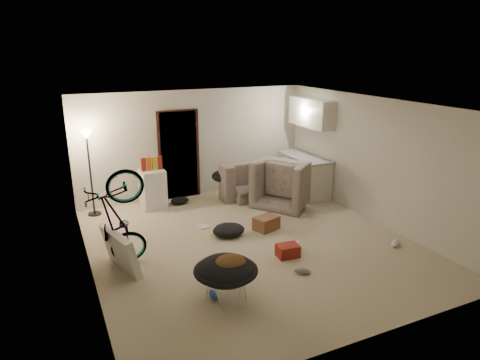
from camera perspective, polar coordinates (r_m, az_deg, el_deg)
name	(u,v)px	position (r m, az deg, el deg)	size (l,w,h in m)	color
floor	(251,243)	(7.87, 1.42, -8.44)	(5.50, 6.00, 0.02)	#C1B394
ceiling	(252,104)	(7.15, 1.57, 10.08)	(5.50, 6.00, 0.02)	white
wall_back	(194,144)	(10.11, -6.13, 4.86)	(5.50, 0.02, 2.50)	silver
wall_front	(370,248)	(5.08, 16.91, -8.61)	(5.50, 0.02, 2.50)	silver
wall_left	(84,200)	(6.72, -20.14, -2.53)	(0.02, 6.00, 2.50)	silver
wall_right	(375,160)	(8.95, 17.55, 2.51)	(0.02, 6.00, 2.50)	silver
doorway	(179,155)	(10.01, -8.18, 3.30)	(0.85, 0.10, 2.04)	black
door_trim	(179,155)	(9.98, -8.12, 3.26)	(0.97, 0.04, 2.10)	#331911
floor_lamp	(88,155)	(9.27, -19.56, 3.18)	(0.28, 0.28, 1.81)	black
kitchen_counter	(304,175)	(10.48, 8.53, 0.63)	(0.60, 1.50, 0.88)	beige
counter_top	(305,157)	(10.36, 8.64, 3.07)	(0.64, 1.54, 0.04)	gray
kitchen_uppers	(312,113)	(10.23, 9.52, 8.85)	(0.38, 1.40, 0.65)	beige
sofa	(260,180)	(10.41, 2.64, -0.01)	(2.18, 0.85, 0.64)	#333A33
armchair	(287,186)	(9.76, 6.34, -0.86)	(1.19, 1.04, 0.77)	#333A33
bicycle	(119,241)	(7.15, -15.86, -7.88)	(0.59, 1.69, 0.89)	black
book_asset	(239,308)	(6.08, -0.17, -16.67)	(0.18, 0.24, 0.02)	maroon
mini_fridge	(153,189)	(9.60, -11.53, -1.16)	(0.50, 0.50, 0.86)	white
snack_box_0	(143,165)	(9.40, -12.75, 2.01)	(0.10, 0.07, 0.30)	maroon
snack_box_1	(149,164)	(9.43, -12.04, 2.10)	(0.10, 0.07, 0.30)	#D25F1A
snack_box_2	(155,163)	(9.45, -11.33, 2.18)	(0.10, 0.07, 0.30)	gold
snack_box_3	(160,163)	(9.48, -10.63, 2.27)	(0.10, 0.07, 0.30)	maroon
saucer_chair	(226,276)	(6.07, -1.90, -12.64)	(0.90, 0.90, 0.64)	silver
hoodie	(230,263)	(5.97, -1.35, -11.05)	(0.48, 0.40, 0.22)	brown
sofa_drape	(224,176)	(9.96, -2.20, 0.52)	(0.56, 0.46, 0.28)	black
tv_box	(120,251)	(7.12, -15.66, -9.06)	(0.12, 0.98, 0.65)	silver
drink_case_a	(266,223)	(8.38, 3.53, -5.75)	(0.46, 0.33, 0.26)	brown
drink_case_b	(288,251)	(7.39, 6.39, -9.35)	(0.36, 0.27, 0.21)	maroon
juicer	(294,245)	(7.61, 7.25, -8.61)	(0.17, 0.17, 0.24)	silver
newspaper	(266,215)	(9.12, 3.53, -4.67)	(0.45, 0.59, 0.01)	beige
book_blue	(225,226)	(8.53, -1.95, -6.16)	(0.22, 0.30, 0.03)	#2F51AC
book_white	(203,226)	(8.55, -4.91, -6.19)	(0.18, 0.24, 0.02)	silver
shoe_2	(213,295)	(6.29, -3.57, -15.03)	(0.26, 0.11, 0.10)	#2F51AC
shoe_3	(303,271)	(6.92, 8.37, -11.94)	(0.26, 0.11, 0.10)	slate
shoe_4	(395,243)	(8.22, 20.00, -7.89)	(0.30, 0.12, 0.11)	white
clothes_lump_a	(229,230)	(8.14, -1.52, -6.68)	(0.63, 0.54, 0.20)	black
clothes_lump_b	(180,200)	(9.86, -8.04, -2.71)	(0.43, 0.38, 0.13)	black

